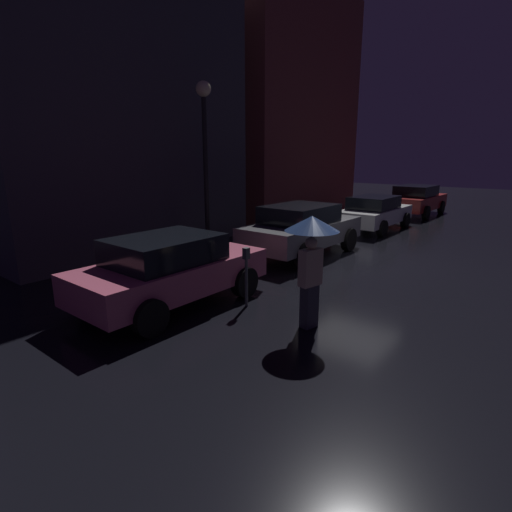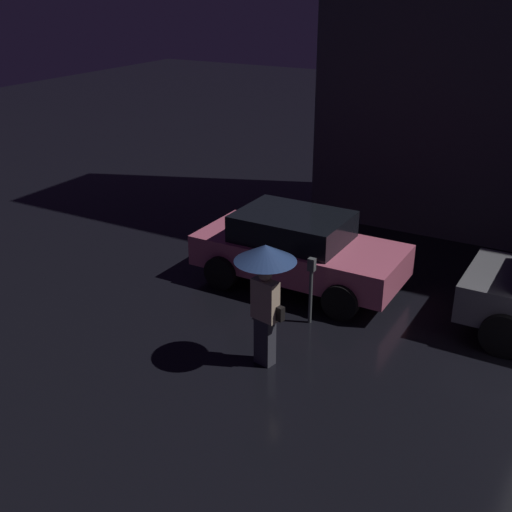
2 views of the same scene
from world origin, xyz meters
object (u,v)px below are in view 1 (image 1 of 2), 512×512
Objects in this scene: parked_car_grey at (302,228)px; parked_car_white at (374,212)px; parking_meter at (246,270)px; street_lamp_near at (205,135)px; parked_car_red at (416,200)px; parked_car_pink at (171,269)px; pedestrian_with_umbrella at (311,243)px.

parked_car_grey reaches higher than parked_car_white.
parked_car_grey is at bearing 18.52° from parking_meter.
parked_car_white is 7.77m from street_lamp_near.
parked_car_red is (10.47, -0.08, -0.03)m from parked_car_grey.
parking_meter is at bearing -55.04° from parked_car_pink.
parked_car_white is 3.34× the size of parking_meter.
parked_car_red reaches higher than parking_meter.
parking_meter is 5.55m from street_lamp_near.
parked_car_pink reaches higher than parked_car_white.
parked_car_grey is at bearing -59.40° from street_lamp_near.
street_lamp_near reaches higher than parking_meter.
parked_car_grey is at bearing 179.32° from parked_car_white.
parked_car_white is (10.48, 0.14, -0.04)m from parked_car_pink.
street_lamp_near is (2.83, 3.92, 2.73)m from parking_meter.
parked_car_grey reaches higher than parked_car_pink.
parked_car_white is (5.33, -0.06, -0.09)m from parked_car_grey.
parking_meter is (-14.76, -1.36, -0.02)m from parked_car_red.
parked_car_grey is 3.51× the size of parking_meter.
parked_car_grey is at bearing 2.61° from parked_car_pink.
parked_car_pink is 1.51m from parking_meter.
parked_car_grey is 10.47m from parked_car_red.
street_lamp_near reaches higher than pedestrian_with_umbrella.
parked_car_red is at bearing 5.26° from parking_meter.
pedestrian_with_umbrella is (-9.69, -2.86, 0.80)m from parked_car_white.
parked_car_grey is at bearing -179.27° from parked_car_red.
parking_meter is (0.85, -1.24, 0.00)m from parked_car_pink.
pedestrian_with_umbrella reaches higher than parked_car_pink.
pedestrian_with_umbrella is at bearing -145.70° from parked_car_grey.
parked_car_pink is at bearing -179.28° from parked_car_white.
pedestrian_with_umbrella reaches higher than parked_car_white.
parked_car_white is at bearing 8.15° from parking_meter.
parked_car_pink reaches higher than parking_meter.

